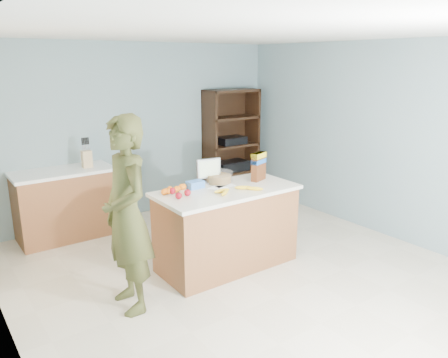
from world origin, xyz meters
TOP-DOWN VIEW (x-y plane):
  - floor at (0.00, 0.00)m, footprint 4.50×5.00m
  - walls at (0.00, 0.00)m, footprint 4.52×5.02m
  - counter_peninsula at (0.00, 0.30)m, footprint 1.56×0.76m
  - back_cabinet at (-1.20, 2.20)m, footprint 1.24×0.62m
  - shelving_unit at (1.55, 2.35)m, footprint 0.90×0.40m
  - person at (-1.23, 0.14)m, footprint 0.46×0.68m
  - knife_block at (-0.89, 2.16)m, footprint 0.12×0.10m
  - envelopes at (0.00, 0.41)m, footprint 0.34×0.19m
  - bananas at (0.02, 0.16)m, footprint 0.51×0.26m
  - apples at (-0.55, 0.37)m, footprint 0.20×0.25m
  - oranges at (-0.53, 0.52)m, footprint 0.33×0.12m
  - blue_carton at (-0.26, 0.53)m, footprint 0.19×0.13m
  - salad_bowl at (0.08, 0.55)m, footprint 0.30×0.30m
  - tv at (-0.03, 0.61)m, footprint 0.28×0.12m
  - cereal_box at (0.51, 0.37)m, footprint 0.23×0.15m

SIDE VIEW (x-z plane):
  - floor at x=0.00m, z-range -0.01..0.01m
  - counter_peninsula at x=0.00m, z-range -0.03..0.87m
  - back_cabinet at x=-1.20m, z-range 0.00..0.90m
  - shelving_unit at x=1.55m, z-range -0.04..1.76m
  - envelopes at x=0.00m, z-range 0.90..0.90m
  - person at x=-1.23m, z-range 0.00..1.81m
  - bananas at x=0.02m, z-range 0.90..0.94m
  - oranges at x=-0.53m, z-range 0.90..0.96m
  - apples at x=-0.55m, z-range 0.90..0.97m
  - blue_carton at x=-0.26m, z-range 0.90..0.98m
  - salad_bowl at x=0.08m, z-range 0.89..1.02m
  - knife_block at x=-0.89m, z-range 0.86..1.17m
  - tv at x=-0.03m, z-range 0.92..1.20m
  - cereal_box at x=0.51m, z-range 0.93..1.25m
  - walls at x=0.00m, z-range 0.40..2.91m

